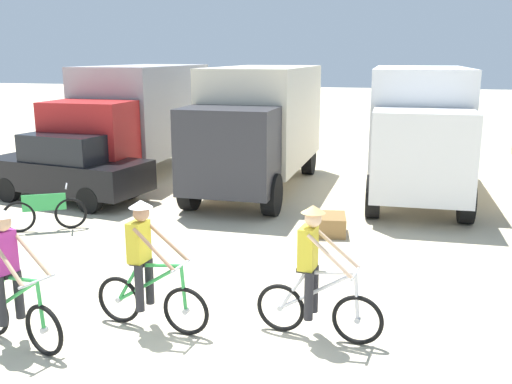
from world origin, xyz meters
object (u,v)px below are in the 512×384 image
box_truck_avon_van (418,124)px  bicycle_spare (45,212)px  sedan_parked (69,167)px  cyclist_orange_shirt (10,283)px  supply_crate (327,224)px  cyclist_near_camera (315,277)px  box_truck_cream_rv (259,122)px  box_truck_grey_hauler (138,115)px  cyclist_cowboy_hat (146,270)px

box_truck_avon_van → bicycle_spare: 9.59m
box_truck_avon_van → sedan_parked: bearing=-161.3°
box_truck_avon_van → cyclist_orange_shirt: size_ratio=3.72×
cyclist_orange_shirt → supply_crate: (3.40, 5.73, -0.64)m
box_truck_avon_van → bicycle_spare: (-7.77, -5.43, -1.48)m
cyclist_near_camera → sedan_parked: bearing=140.3°
box_truck_cream_rv → cyclist_orange_shirt: 9.72m
box_truck_grey_hauler → box_truck_avon_van: (8.34, -0.59, 0.00)m
box_truck_grey_hauler → sedan_parked: (-0.31, -3.52, -0.99)m
sedan_parked → cyclist_cowboy_hat: bearing=-51.8°
cyclist_near_camera → box_truck_avon_van: bearing=80.4°
box_truck_grey_hauler → sedan_parked: bearing=-95.1°
cyclist_cowboy_hat → bicycle_spare: (-4.01, 3.72, -0.45)m
box_truck_grey_hauler → supply_crate: (6.48, -4.84, -1.67)m
cyclist_near_camera → supply_crate: size_ratio=2.20×
sedan_parked → cyclist_cowboy_hat: size_ratio=2.45×
cyclist_cowboy_hat → supply_crate: size_ratio=2.20×
supply_crate → box_truck_cream_rv: bearing=121.7°
box_truck_avon_van → cyclist_orange_shirt: (-5.26, -9.98, -1.03)m
box_truck_avon_van → supply_crate: 4.94m
cyclist_cowboy_hat → supply_crate: (1.89, 4.90, -0.64)m
cyclist_orange_shirt → cyclist_near_camera: bearing=16.3°
sedan_parked → supply_crate: sedan_parked is taller
cyclist_near_camera → bicycle_spare: (-6.27, 3.45, -0.45)m
box_truck_avon_van → sedan_parked: (-8.66, -2.93, -0.99)m
cyclist_orange_shirt → box_truck_avon_van: bearing=62.2°
box_truck_cream_rv → bicycle_spare: 6.33m
box_truck_grey_hauler → box_truck_cream_rv: bearing=-13.2°
cyclist_near_camera → supply_crate: 4.69m
box_truck_cream_rv → cyclist_orange_shirt: size_ratio=3.74×
box_truck_grey_hauler → supply_crate: size_ratio=8.23×
box_truck_avon_van → cyclist_near_camera: box_truck_avon_van is taller
box_truck_avon_van → cyclist_orange_shirt: 11.33m
bicycle_spare → box_truck_cream_rv: bearing=55.3°
box_truck_cream_rv → sedan_parked: box_truck_cream_rv is taller
cyclist_cowboy_hat → cyclist_orange_shirt: bearing=-151.2°
sedan_parked → bicycle_spare: size_ratio=2.90×
box_truck_cream_rv → supply_crate: 4.86m
box_truck_cream_rv → cyclist_near_camera: bearing=-72.0°
cyclist_cowboy_hat → bicycle_spare: cyclist_cowboy_hat is taller
box_truck_cream_rv → cyclist_near_camera: (2.76, -8.51, -1.03)m
supply_crate → cyclist_near_camera: bearing=-85.5°
box_truck_avon_van → box_truck_grey_hauler: bearing=175.9°
supply_crate → cyclist_orange_shirt: bearing=-120.7°
cyclist_near_camera → bicycle_spare: size_ratio=1.18×
box_truck_grey_hauler → bicycle_spare: (0.57, -6.02, -1.48)m
box_truck_cream_rv → supply_crate: size_ratio=8.23×
cyclist_orange_shirt → supply_crate: cyclist_orange_shirt is taller
cyclist_orange_shirt → cyclist_near_camera: 3.92m
sedan_parked → bicycle_spare: 2.69m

